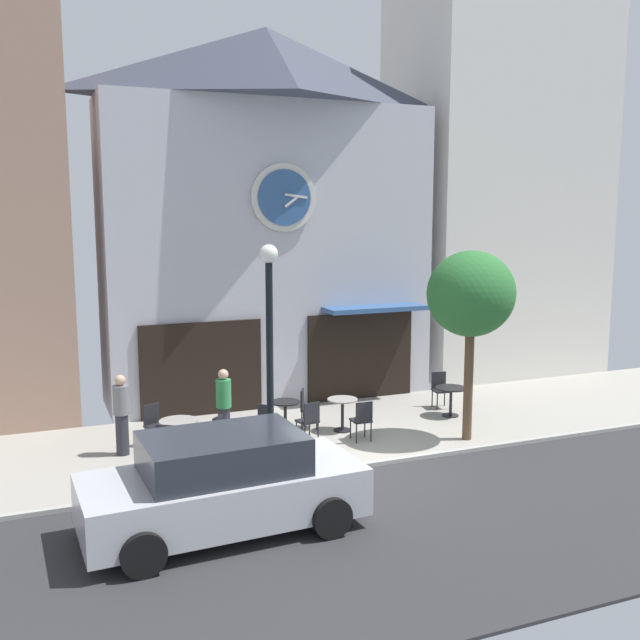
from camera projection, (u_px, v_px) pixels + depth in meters
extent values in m
cube|color=#9E998E|center=(314.00, 434.00, 16.13)|extent=(26.20, 4.86, 0.05)
cube|color=#2D2D30|center=(435.00, 527.00, 11.35)|extent=(26.20, 5.58, 0.05)
cube|color=#A8A5A0|center=(360.00, 466.00, 13.91)|extent=(26.20, 0.12, 0.08)
cube|color=#B2B2BC|center=(268.00, 253.00, 18.94)|extent=(8.54, 2.41, 7.69)
pyramid|color=#383D4C|center=(266.00, 65.00, 18.23)|extent=(7.68, 3.38, 1.88)
cylinder|color=beige|center=(284.00, 198.00, 17.57)|extent=(1.67, 0.10, 1.67)
cylinder|color=#2D5184|center=(284.00, 198.00, 17.51)|extent=(1.37, 0.04, 1.37)
cube|color=beige|center=(291.00, 202.00, 17.55)|extent=(0.34, 0.03, 0.27)
cube|color=beige|center=(296.00, 196.00, 17.58)|extent=(0.59, 0.03, 0.13)
cube|color=black|center=(202.00, 369.00, 17.40)|extent=(2.99, 0.10, 2.30)
cube|color=black|center=(360.00, 356.00, 19.00)|extent=(2.99, 0.10, 2.30)
cube|color=#33568C|center=(375.00, 308.00, 18.61)|extent=(2.73, 0.90, 0.12)
cube|color=silver|center=(496.00, 150.00, 22.15)|extent=(5.99, 4.11, 13.66)
cylinder|color=black|center=(271.00, 453.00, 14.25)|extent=(0.32, 0.32, 0.36)
cylinder|color=black|center=(270.00, 364.00, 13.98)|extent=(0.14, 0.14, 3.96)
sphere|color=white|center=(269.00, 254.00, 13.66)|extent=(0.36, 0.36, 0.36)
cylinder|color=brown|center=(468.00, 383.00, 15.50)|extent=(0.20, 0.20, 2.53)
ellipsoid|color=#2D7033|center=(471.00, 294.00, 15.21)|extent=(1.94, 1.74, 1.84)
cylinder|color=black|center=(179.00, 438.00, 14.66)|extent=(0.07, 0.07, 0.70)
cylinder|color=black|center=(180.00, 453.00, 14.71)|extent=(0.40, 0.40, 0.03)
cylinder|color=gray|center=(179.00, 421.00, 14.60)|extent=(0.80, 0.80, 0.03)
cylinder|color=black|center=(285.00, 418.00, 15.97)|extent=(0.07, 0.07, 0.74)
cylinder|color=black|center=(285.00, 434.00, 16.02)|extent=(0.40, 0.40, 0.03)
cylinder|color=black|center=(285.00, 402.00, 15.91)|extent=(0.66, 0.66, 0.03)
cylinder|color=black|center=(342.00, 415.00, 16.22)|extent=(0.07, 0.07, 0.73)
cylinder|color=black|center=(342.00, 430.00, 16.27)|extent=(0.40, 0.40, 0.03)
cylinder|color=gray|center=(342.00, 399.00, 16.17)|extent=(0.69, 0.69, 0.03)
cylinder|color=black|center=(451.00, 402.00, 17.41)|extent=(0.07, 0.07, 0.70)
cylinder|color=black|center=(450.00, 415.00, 17.46)|extent=(0.40, 0.40, 0.03)
cylinder|color=black|center=(451.00, 388.00, 17.36)|extent=(0.76, 0.76, 0.03)
cube|color=black|center=(310.00, 409.00, 16.42)|extent=(0.54, 0.54, 0.04)
cube|color=black|center=(302.00, 399.00, 16.41)|extent=(0.21, 0.36, 0.45)
cylinder|color=black|center=(317.00, 421.00, 16.28)|extent=(0.03, 0.03, 0.45)
cylinder|color=black|center=(318.00, 417.00, 16.61)|extent=(0.03, 0.03, 0.45)
cylinder|color=black|center=(302.00, 420.00, 16.30)|extent=(0.03, 0.03, 0.45)
cylinder|color=black|center=(303.00, 416.00, 16.64)|extent=(0.03, 0.03, 0.45)
cube|color=black|center=(307.00, 421.00, 15.46)|extent=(0.47, 0.47, 0.04)
cube|color=black|center=(312.00, 413.00, 15.28)|extent=(0.38, 0.12, 0.45)
cylinder|color=black|center=(310.00, 428.00, 15.73)|extent=(0.03, 0.03, 0.45)
cylinder|color=black|center=(296.00, 431.00, 15.54)|extent=(0.03, 0.03, 0.45)
cylinder|color=black|center=(318.00, 432.00, 15.45)|extent=(0.03, 0.03, 0.45)
cylinder|color=black|center=(305.00, 435.00, 15.26)|extent=(0.03, 0.03, 0.45)
cube|color=black|center=(441.00, 391.00, 18.11)|extent=(0.46, 0.46, 0.04)
cube|color=black|center=(439.00, 380.00, 18.25)|extent=(0.38, 0.10, 0.45)
cylinder|color=black|center=(437.00, 401.00, 17.94)|extent=(0.03, 0.03, 0.45)
cylinder|color=black|center=(450.00, 401.00, 18.02)|extent=(0.03, 0.03, 0.45)
cylinder|color=black|center=(432.00, 398.00, 18.27)|extent=(0.03, 0.03, 0.45)
cylinder|color=black|center=(445.00, 397.00, 18.35)|extent=(0.03, 0.03, 0.45)
cube|color=black|center=(157.00, 426.00, 15.08)|extent=(0.53, 0.53, 0.04)
cube|color=black|center=(151.00, 414.00, 15.17)|extent=(0.36, 0.19, 0.45)
cylinder|color=black|center=(155.00, 440.00, 14.88)|extent=(0.03, 0.03, 0.45)
cylinder|color=black|center=(168.00, 437.00, 15.12)|extent=(0.03, 0.03, 0.45)
cylinder|color=black|center=(145.00, 437.00, 15.11)|extent=(0.03, 0.03, 0.45)
cylinder|color=black|center=(159.00, 433.00, 15.36)|extent=(0.03, 0.03, 0.45)
cube|color=black|center=(270.00, 423.00, 15.31)|extent=(0.56, 0.56, 0.04)
cube|color=black|center=(266.00, 415.00, 15.12)|extent=(0.28, 0.31, 0.45)
cylinder|color=black|center=(281.00, 432.00, 15.42)|extent=(0.03, 0.03, 0.45)
cylinder|color=black|center=(268.00, 430.00, 15.57)|extent=(0.03, 0.03, 0.45)
cylinder|color=black|center=(273.00, 437.00, 15.12)|extent=(0.03, 0.03, 0.45)
cylinder|color=black|center=(259.00, 434.00, 15.27)|extent=(0.03, 0.03, 0.45)
cube|color=black|center=(210.00, 437.00, 14.36)|extent=(0.57, 0.57, 0.04)
cube|color=black|center=(218.00, 427.00, 14.26)|extent=(0.29, 0.30, 0.45)
cylinder|color=black|center=(207.00, 444.00, 14.61)|extent=(0.03, 0.03, 0.45)
cylinder|color=black|center=(199.00, 449.00, 14.30)|extent=(0.03, 0.03, 0.45)
cylinder|color=black|center=(222.00, 446.00, 14.49)|extent=(0.03, 0.03, 0.45)
cylinder|color=black|center=(214.00, 452.00, 14.18)|extent=(0.03, 0.03, 0.45)
cube|color=black|center=(361.00, 420.00, 15.53)|extent=(0.42, 0.42, 0.04)
cube|color=black|center=(364.00, 412.00, 15.33)|extent=(0.38, 0.05, 0.45)
cylinder|color=black|center=(365.00, 427.00, 15.78)|extent=(0.03, 0.03, 0.45)
cylinder|color=black|center=(350.00, 429.00, 15.66)|extent=(0.03, 0.03, 0.45)
cylinder|color=black|center=(371.00, 432.00, 15.46)|extent=(0.03, 0.03, 0.45)
cylinder|color=black|center=(356.00, 433.00, 15.35)|extent=(0.03, 0.03, 0.45)
cube|color=black|center=(170.00, 445.00, 13.89)|extent=(0.55, 0.55, 0.04)
cube|color=black|center=(166.00, 436.00, 13.68)|extent=(0.34, 0.24, 0.45)
cylinder|color=black|center=(182.00, 454.00, 14.05)|extent=(0.03, 0.03, 0.45)
cylinder|color=black|center=(165.00, 453.00, 14.12)|extent=(0.03, 0.03, 0.45)
cylinder|color=black|center=(175.00, 459.00, 13.72)|extent=(0.03, 0.03, 0.45)
cylinder|color=black|center=(158.00, 458.00, 13.79)|extent=(0.03, 0.03, 0.45)
cylinder|color=#2D2D38|center=(122.00, 434.00, 14.62)|extent=(0.37, 0.37, 0.85)
cylinder|color=slate|center=(121.00, 400.00, 14.51)|extent=(0.45, 0.45, 0.60)
sphere|color=tan|center=(120.00, 380.00, 14.45)|extent=(0.22, 0.22, 0.22)
cylinder|color=#2D2D38|center=(224.00, 427.00, 15.14)|extent=(0.36, 0.36, 0.85)
cylinder|color=#338C4C|center=(224.00, 393.00, 15.03)|extent=(0.45, 0.45, 0.60)
sphere|color=tan|center=(223.00, 374.00, 14.97)|extent=(0.22, 0.22, 0.22)
cube|color=#B7BABF|center=(224.00, 494.00, 11.07)|extent=(4.38, 2.00, 0.75)
cube|color=#262B33|center=(223.00, 454.00, 10.97)|extent=(2.48, 1.69, 0.60)
cylinder|color=black|center=(331.00, 517.00, 10.89)|extent=(0.65, 0.25, 0.64)
cylinder|color=black|center=(287.00, 478.00, 12.51)|extent=(0.65, 0.25, 0.64)
cylinder|color=black|center=(143.00, 554.00, 9.71)|extent=(0.65, 0.25, 0.64)
cylinder|color=black|center=(121.00, 505.00, 11.33)|extent=(0.65, 0.25, 0.64)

